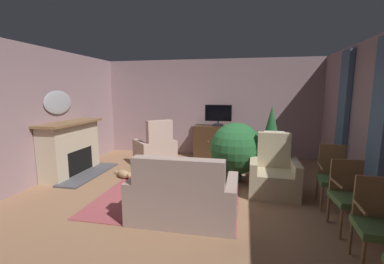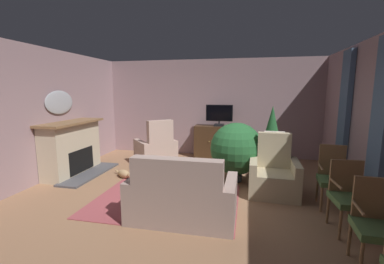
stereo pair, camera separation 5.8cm
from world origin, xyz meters
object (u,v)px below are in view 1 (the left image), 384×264
at_px(cat, 125,174).
at_px(fireplace, 72,149).
at_px(folded_newspaper, 182,167).
at_px(wall_mirror_oval, 58,102).
at_px(television, 218,115).
at_px(coffee_table, 191,172).
at_px(tv_cabinet, 218,143).
at_px(potted_plant_leafy_by_curtain, 236,149).
at_px(side_chair_mid_row, 379,221).
at_px(armchair_near_window, 156,151).
at_px(armchair_facing_sofa, 274,175).
at_px(side_chair_tucked_against_wall, 350,194).
at_px(tv_remote, 184,169).
at_px(potted_plant_tall_palm_by_window, 271,137).
at_px(side_chair_beside_plant, 333,175).
at_px(sofa_floral, 183,199).

bearing_deg(cat, fireplace, 177.49).
bearing_deg(folded_newspaper, wall_mirror_oval, -167.39).
bearing_deg(television, coffee_table, -95.43).
xyz_separation_m(tv_cabinet, folded_newspaper, (-0.42, -2.55, 0.00)).
height_order(coffee_table, potted_plant_leafy_by_curtain, potted_plant_leafy_by_curtain).
relative_size(television, side_chair_mid_row, 0.77).
height_order(fireplace, armchair_near_window, fireplace).
relative_size(armchair_near_window, armchair_facing_sofa, 1.10).
height_order(wall_mirror_oval, side_chair_tucked_against_wall, wall_mirror_oval).
distance_m(tv_cabinet, tv_remote, 2.69).
height_order(folded_newspaper, cat, folded_newspaper).
height_order(coffee_table, potted_plant_tall_palm_by_window, potted_plant_tall_palm_by_window).
height_order(wall_mirror_oval, cat, wall_mirror_oval).
xyz_separation_m(wall_mirror_oval, potted_plant_leafy_by_curtain, (3.91, 0.29, -0.94)).
bearing_deg(side_chair_tucked_against_wall, tv_cabinet, 121.41).
bearing_deg(side_chair_mid_row, tv_cabinet, 116.74).
distance_m(tv_cabinet, side_chair_mid_row, 4.79).
bearing_deg(side_chair_beside_plant, coffee_table, 176.71).
bearing_deg(potted_plant_leafy_by_curtain, side_chair_tucked_against_wall, -46.47).
bearing_deg(television, side_chair_tucked_against_wall, -58.21).
relative_size(wall_mirror_oval, cat, 1.42).
distance_m(wall_mirror_oval, tv_remote, 3.26).
bearing_deg(side_chair_mid_row, tv_remote, 147.45).
bearing_deg(fireplace, side_chair_mid_row, -22.11).
relative_size(tv_remote, side_chair_tucked_against_wall, 0.18).
height_order(tv_remote, potted_plant_leafy_by_curtain, potted_plant_leafy_by_curtain).
xyz_separation_m(side_chair_beside_plant, potted_plant_leafy_by_curtain, (-1.59, 0.91, 0.17)).
relative_size(tv_cabinet, side_chair_beside_plant, 1.36).
relative_size(tv_remote, cat, 0.28).
relative_size(television, side_chair_tucked_against_wall, 0.78).
xyz_separation_m(tv_cabinet, side_chair_mid_row, (2.15, -4.27, 0.08)).
distance_m(folded_newspaper, side_chair_mid_row, 3.10).
height_order(side_chair_mid_row, side_chair_tucked_against_wall, side_chair_mid_row).
distance_m(potted_plant_tall_palm_by_window, potted_plant_leafy_by_curtain, 0.99).
xyz_separation_m(fireplace, side_chair_tucked_against_wall, (5.25, -1.38, -0.07)).
height_order(side_chair_beside_plant, cat, side_chair_beside_plant).
bearing_deg(armchair_near_window, armchair_facing_sofa, -25.45).
bearing_deg(armchair_facing_sofa, coffee_table, -171.45).
bearing_deg(coffee_table, side_chair_mid_row, -34.61).
distance_m(coffee_table, tv_remote, 0.14).
bearing_deg(folded_newspaper, armchair_near_window, 146.40).
relative_size(side_chair_tucked_against_wall, potted_plant_leafy_by_curtain, 0.76).
xyz_separation_m(folded_newspaper, cat, (-1.38, 0.35, -0.35)).
bearing_deg(sofa_floral, potted_plant_leafy_by_curtain, 69.52).
bearing_deg(armchair_facing_sofa, wall_mirror_oval, 176.86).
bearing_deg(armchair_near_window, side_chair_mid_row, -41.29).
xyz_separation_m(fireplace, wall_mirror_oval, (-0.25, 0.00, 1.05)).
height_order(side_chair_mid_row, potted_plant_leafy_by_curtain, potted_plant_leafy_by_curtain).
bearing_deg(tv_cabinet, side_chair_mid_row, -63.26).
height_order(side_chair_tucked_against_wall, potted_plant_tall_palm_by_window, potted_plant_tall_palm_by_window).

